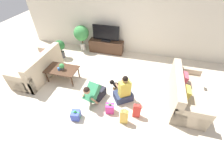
# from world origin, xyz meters

# --- Properties ---
(ground_plane) EXTENTS (16.00, 16.00, 0.00)m
(ground_plane) POSITION_xyz_m (0.00, 0.00, 0.00)
(ground_plane) COLOR beige
(wall_back) EXTENTS (8.40, 0.06, 2.60)m
(wall_back) POSITION_xyz_m (0.00, 2.63, 1.30)
(wall_back) COLOR beige
(wall_back) RESTS_ON ground_plane
(sofa_left) EXTENTS (0.88, 1.87, 0.88)m
(sofa_left) POSITION_xyz_m (-2.41, 0.14, 0.31)
(sofa_left) COLOR #C6B293
(sofa_left) RESTS_ON ground_plane
(sofa_right) EXTENTS (0.88, 1.87, 0.88)m
(sofa_right) POSITION_xyz_m (2.41, 0.12, 0.31)
(sofa_right) COLOR #C6B293
(sofa_right) RESTS_ON ground_plane
(coffee_table) EXTENTS (1.04, 0.64, 0.44)m
(coffee_table) POSITION_xyz_m (-1.49, 0.15, 0.40)
(coffee_table) COLOR #472D1E
(coffee_table) RESTS_ON ground_plane
(tv_console) EXTENTS (1.46, 0.42, 0.52)m
(tv_console) POSITION_xyz_m (-0.60, 2.35, 0.26)
(tv_console) COLOR #472D1E
(tv_console) RESTS_ON ground_plane
(tv) EXTENTS (1.12, 0.20, 0.66)m
(tv) POSITION_xyz_m (-0.60, 2.35, 0.81)
(tv) COLOR black
(tv) RESTS_ON tv_console
(potted_plant_corner_left) EXTENTS (0.40, 0.40, 0.75)m
(potted_plant_corner_left) POSITION_xyz_m (-2.26, 1.43, 0.47)
(potted_plant_corner_left) COLOR #4C4C51
(potted_plant_corner_left) RESTS_ON ground_plane
(potted_plant_back_left) EXTENTS (0.64, 0.64, 1.07)m
(potted_plant_back_left) POSITION_xyz_m (-1.68, 2.30, 0.72)
(potted_plant_back_left) COLOR beige
(potted_plant_back_left) RESTS_ON ground_plane
(person_kneeling) EXTENTS (0.50, 0.84, 0.79)m
(person_kneeling) POSITION_xyz_m (-0.11, -0.53, 0.34)
(person_kneeling) COLOR #23232D
(person_kneeling) RESTS_ON ground_plane
(person_sitting) EXTENTS (0.65, 0.63, 0.92)m
(person_sitting) POSITION_xyz_m (0.70, -0.26, 0.32)
(person_sitting) COLOR #283351
(person_sitting) RESTS_ON ground_plane
(dog) EXTENTS (0.52, 0.25, 0.31)m
(dog) POSITION_xyz_m (0.38, 0.11, 0.20)
(dog) COLOR black
(dog) RESTS_ON ground_plane
(gift_box_a) EXTENTS (0.25, 0.27, 0.30)m
(gift_box_a) POSITION_xyz_m (-0.39, -1.25, 0.12)
(gift_box_a) COLOR #3D51BC
(gift_box_a) RESTS_ON ground_plane
(gift_box_b) EXTENTS (0.26, 0.22, 0.34)m
(gift_box_b) POSITION_xyz_m (0.43, -0.81, 0.14)
(gift_box_b) COLOR #CC3389
(gift_box_b) RESTS_ON ground_plane
(gift_bag_a) EXTENTS (0.21, 0.14, 0.46)m
(gift_bag_a) POSITION_xyz_m (0.87, -1.04, 0.22)
(gift_bag_a) COLOR #E5B74C
(gift_bag_a) RESTS_ON ground_plane
(gift_bag_b) EXTENTS (0.20, 0.14, 0.46)m
(gift_bag_b) POSITION_xyz_m (1.16, -0.77, 0.22)
(gift_bag_b) COLOR red
(gift_bag_b) RESTS_ON ground_plane
(mug) EXTENTS (0.12, 0.08, 0.09)m
(mug) POSITION_xyz_m (-1.54, 0.07, 0.49)
(mug) COLOR #386BAD
(mug) RESTS_ON coffee_table
(tabletop_plant) EXTENTS (0.17, 0.17, 0.22)m
(tabletop_plant) POSITION_xyz_m (-1.44, 0.13, 0.57)
(tabletop_plant) COLOR #4C4C51
(tabletop_plant) RESTS_ON coffee_table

